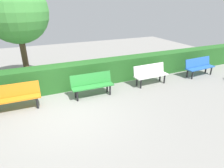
{
  "coord_description": "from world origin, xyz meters",
  "views": [
    {
      "loc": [
        0.87,
        5.37,
        3.25
      ],
      "look_at": [
        -1.75,
        -0.4,
        0.55
      ],
      "focal_mm": 30.22,
      "sensor_mm": 36.0,
      "label": 1
    }
  ],
  "objects_px": {
    "bench_orange": "(15,96)",
    "tree_near": "(16,12)",
    "bench_white": "(150,74)",
    "bench_green": "(92,84)",
    "bench_blue": "(199,66)"
  },
  "relations": [
    {
      "from": "bench_white",
      "to": "bench_green",
      "type": "distance_m",
      "value": 2.67
    },
    {
      "from": "bench_orange",
      "to": "tree_near",
      "type": "bearing_deg",
      "value": -99.5
    },
    {
      "from": "bench_green",
      "to": "bench_orange",
      "type": "bearing_deg",
      "value": -0.18
    },
    {
      "from": "bench_white",
      "to": "bench_orange",
      "type": "height_order",
      "value": "same"
    },
    {
      "from": "bench_blue",
      "to": "bench_orange",
      "type": "relative_size",
      "value": 1.03
    },
    {
      "from": "bench_blue",
      "to": "bench_white",
      "type": "bearing_deg",
      "value": -4.58
    },
    {
      "from": "bench_orange",
      "to": "tree_near",
      "type": "relative_size",
      "value": 0.38
    },
    {
      "from": "bench_white",
      "to": "bench_green",
      "type": "height_order",
      "value": "same"
    },
    {
      "from": "bench_white",
      "to": "bench_orange",
      "type": "bearing_deg",
      "value": -1.76
    },
    {
      "from": "bench_white",
      "to": "bench_green",
      "type": "relative_size",
      "value": 0.98
    },
    {
      "from": "bench_orange",
      "to": "tree_near",
      "type": "distance_m",
      "value": 3.5
    },
    {
      "from": "bench_orange",
      "to": "bench_blue",
      "type": "bearing_deg",
      "value": -179.49
    },
    {
      "from": "bench_green",
      "to": "bench_orange",
      "type": "xyz_separation_m",
      "value": [
        2.63,
        -0.07,
        0.0
      ]
    },
    {
      "from": "bench_blue",
      "to": "tree_near",
      "type": "relative_size",
      "value": 0.39
    },
    {
      "from": "bench_white",
      "to": "bench_green",
      "type": "bearing_deg",
      "value": -0.56
    }
  ]
}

